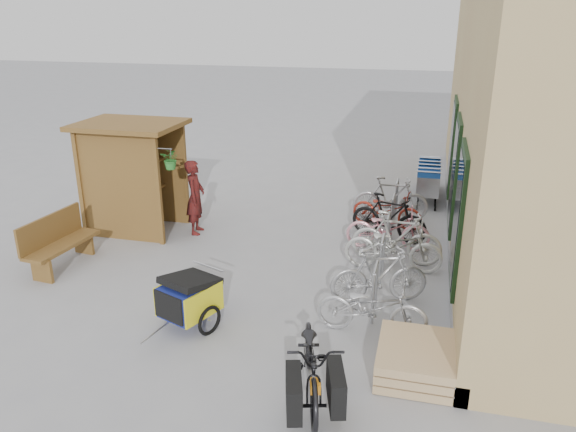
% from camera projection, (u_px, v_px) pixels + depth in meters
% --- Properties ---
extents(ground, '(80.00, 80.00, 0.00)m').
position_uv_depth(ground, '(238.00, 298.00, 9.55)').
color(ground, '#969699').
extents(kiosk, '(2.49, 1.65, 2.40)m').
position_uv_depth(kiosk, '(129.00, 162.00, 12.02)').
color(kiosk, brown).
rests_on(kiosk, ground).
extents(bike_rack, '(0.05, 5.35, 0.86)m').
position_uv_depth(bike_rack, '(388.00, 232.00, 11.02)').
color(bike_rack, '#A5A8AD').
rests_on(bike_rack, ground).
extents(pallet_stack, '(1.00, 1.20, 0.40)m').
position_uv_depth(pallet_stack, '(415.00, 360.00, 7.51)').
color(pallet_stack, tan).
rests_on(pallet_stack, ground).
extents(bench, '(0.65, 1.66, 1.03)m').
position_uv_depth(bench, '(58.00, 241.00, 10.55)').
color(bench, brown).
rests_on(bench, ground).
extents(shopping_carts, '(0.57, 2.25, 1.02)m').
position_uv_depth(shopping_carts, '(429.00, 176.00, 14.46)').
color(shopping_carts, silver).
rests_on(shopping_carts, ground).
extents(child_trailer, '(0.99, 1.51, 0.88)m').
position_uv_depth(child_trailer, '(189.00, 297.00, 8.57)').
color(child_trailer, navy).
rests_on(child_trailer, ground).
extents(cargo_bike, '(1.13, 1.98, 0.98)m').
position_uv_depth(cargo_bike, '(313.00, 363.00, 6.95)').
color(cargo_bike, black).
rests_on(cargo_bike, ground).
extents(person_kiosk, '(0.47, 0.65, 1.63)m').
position_uv_depth(person_kiosk, '(195.00, 197.00, 12.09)').
color(person_kiosk, maroon).
rests_on(person_kiosk, ground).
extents(bike_0, '(1.67, 0.58, 0.87)m').
position_uv_depth(bike_0, '(372.00, 308.00, 8.36)').
color(bike_0, '#A3A3A7').
rests_on(bike_0, ground).
extents(bike_1, '(1.69, 0.99, 0.98)m').
position_uv_depth(bike_1, '(379.00, 275.00, 9.26)').
color(bike_1, '#A3A3A7').
rests_on(bike_1, ground).
extents(bike_2, '(1.81, 0.63, 0.95)m').
position_uv_depth(bike_2, '(393.00, 247.00, 10.42)').
color(bike_2, beige).
rests_on(bike_2, ground).
extents(bike_3, '(1.76, 0.58, 1.04)m').
position_uv_depth(bike_3, '(396.00, 238.00, 10.70)').
color(bike_3, beige).
rests_on(bike_3, ground).
extents(bike_4, '(1.71, 0.68, 0.89)m').
position_uv_depth(bike_4, '(388.00, 229.00, 11.37)').
color(bike_4, pink).
rests_on(bike_4, ground).
extents(bike_5, '(1.73, 0.92, 1.00)m').
position_uv_depth(bike_5, '(389.00, 217.00, 11.82)').
color(bike_5, black).
rests_on(bike_5, ground).
extents(bike_6, '(1.67, 0.88, 0.83)m').
position_uv_depth(bike_6, '(387.00, 210.00, 12.53)').
color(bike_6, maroon).
rests_on(bike_6, ground).
extents(bike_7, '(1.76, 0.65, 1.04)m').
position_uv_depth(bike_7, '(391.00, 198.00, 12.94)').
color(bike_7, '#A3A3A7').
rests_on(bike_7, ground).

